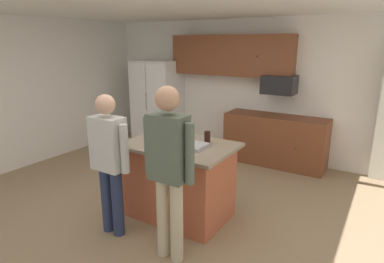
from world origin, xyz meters
TOP-DOWN VIEW (x-y plane):
  - floor at (0.00, 0.00)m, footprint 7.04×7.04m
  - ceiling at (0.00, 0.00)m, footprint 7.04×7.04m
  - back_wall at (0.00, 2.80)m, footprint 6.40×0.10m
  - side_wall_left at (-3.20, 0.00)m, footprint 0.10×5.60m
  - cabinet_run_upper at (-0.40, 2.60)m, footprint 2.40×0.38m
  - cabinet_run_lower at (0.60, 2.48)m, footprint 1.80×0.63m
  - refrigerator at (-2.00, 2.38)m, footprint 0.95×0.76m
  - microwave_over_range at (0.60, 2.50)m, footprint 0.56×0.40m
  - kitchen_island at (0.17, 0.02)m, footprint 1.35×0.93m
  - person_host_foreground at (-0.27, -0.72)m, footprint 0.57×0.22m
  - person_guest_by_door at (0.56, -0.73)m, footprint 0.57×0.23m
  - mug_ceramic_white at (-0.09, -0.03)m, footprint 0.12×0.08m
  - glass_dark_ale at (-0.23, 0.22)m, footprint 0.07×0.07m
  - tumbler_amber at (-0.09, 0.30)m, footprint 0.07×0.07m
  - mug_blue_stoneware at (0.10, 0.32)m, footprint 0.12×0.08m
  - glass_short_whisky at (0.44, 0.23)m, footprint 0.07×0.07m
  - serving_tray at (0.32, -0.02)m, footprint 0.44×0.30m

SIDE VIEW (x-z plane):
  - floor at x=0.00m, z-range 0.00..0.00m
  - cabinet_run_lower at x=0.60m, z-range 0.00..0.90m
  - kitchen_island at x=0.17m, z-range 0.01..0.97m
  - refrigerator at x=-2.00m, z-range 0.00..1.80m
  - person_host_foreground at x=-0.27m, z-range 0.12..1.76m
  - serving_tray at x=0.32m, z-range 0.96..1.01m
  - mug_blue_stoneware at x=0.10m, z-range 0.97..1.06m
  - mug_ceramic_white at x=-0.09m, z-range 0.97..1.07m
  - glass_short_whisky at x=0.44m, z-range 0.96..1.11m
  - person_guest_by_door at x=0.56m, z-range 0.15..1.93m
  - tumbler_amber at x=-0.09m, z-range 0.96..1.12m
  - glass_dark_ale at x=-0.23m, z-range 0.96..1.13m
  - back_wall at x=0.00m, z-range 0.00..2.60m
  - side_wall_left at x=-3.20m, z-range 0.00..2.60m
  - microwave_over_range at x=0.60m, z-range 1.29..1.61m
  - cabinet_run_upper at x=-0.40m, z-range 1.55..2.30m
  - ceiling at x=0.00m, z-range 2.60..2.60m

